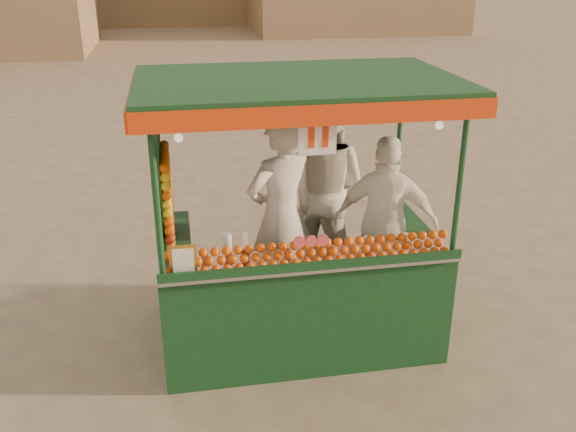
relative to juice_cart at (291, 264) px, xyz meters
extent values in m
plane|color=brown|center=(0.27, -0.01, -0.77)|extent=(90.00, 90.00, 0.00)
cube|color=#0E3319|center=(0.07, 0.12, -0.63)|extent=(2.38, 1.47, 0.28)
cylinder|color=black|center=(-0.76, 0.12, -0.60)|extent=(0.33, 0.09, 0.33)
cylinder|color=black|center=(0.89, 0.12, -0.60)|extent=(0.33, 0.09, 0.33)
cube|color=#0E3319|center=(0.07, -0.48, -0.13)|extent=(2.38, 0.28, 0.73)
cube|color=#0E3319|center=(-0.99, 0.21, -0.13)|extent=(0.28, 1.19, 0.73)
cube|color=#0E3319|center=(1.12, 0.21, -0.13)|extent=(0.28, 1.19, 0.73)
cube|color=#B2B2B7|center=(0.07, -0.45, 0.25)|extent=(2.38, 0.42, 0.03)
cylinder|color=#0E3319|center=(-1.08, -0.57, 0.88)|extent=(0.05, 0.05, 1.28)
cylinder|color=#0E3319|center=(1.21, -0.57, 0.88)|extent=(0.05, 0.05, 1.28)
cylinder|color=#0E3319|center=(-1.08, 0.81, 0.88)|extent=(0.05, 0.05, 1.28)
cylinder|color=#0E3319|center=(1.21, 0.81, 0.88)|extent=(0.05, 0.05, 1.28)
cube|color=#0E3319|center=(0.07, 0.12, 1.56)|extent=(2.57, 1.65, 0.07)
cube|color=red|center=(0.07, -0.71, 1.49)|extent=(2.57, 0.04, 0.15)
cube|color=red|center=(0.07, 0.94, 1.49)|extent=(2.57, 0.04, 0.15)
cube|color=red|center=(-1.22, 0.12, 1.49)|extent=(0.04, 1.65, 0.15)
cube|color=red|center=(1.35, 0.12, 1.49)|extent=(0.04, 1.65, 0.15)
cylinder|color=#E6464A|center=(0.05, -0.57, 0.48)|extent=(0.09, 0.02, 0.09)
cube|color=orange|center=(-0.92, -0.57, 0.40)|extent=(0.20, 0.02, 0.26)
cube|color=white|center=(0.07, -0.63, 1.32)|extent=(0.28, 0.01, 0.28)
sphere|color=#FFE5B2|center=(-0.90, -0.50, 1.32)|extent=(0.06, 0.06, 0.06)
sphere|color=#FFE5B2|center=(1.03, -0.50, 1.32)|extent=(0.06, 0.06, 0.06)
imported|color=beige|center=(-0.07, 0.11, 0.41)|extent=(0.77, 0.64, 1.80)
imported|color=silver|center=(0.43, 0.67, 0.43)|extent=(1.14, 1.08, 1.85)
imported|color=white|center=(0.87, 0.08, 0.30)|extent=(1.00, 0.70, 1.58)
camera|label=1|loc=(-0.90, -4.81, 2.52)|focal=39.19mm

